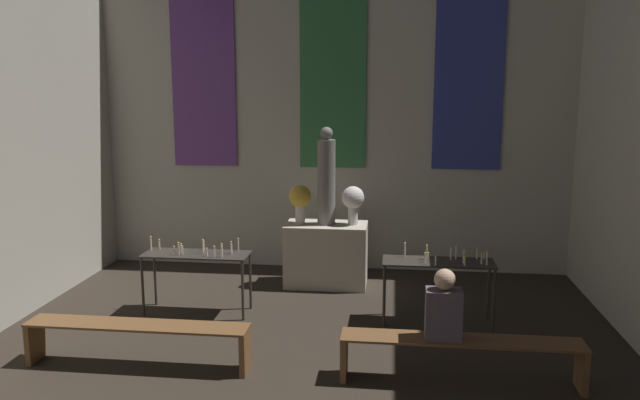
{
  "coord_description": "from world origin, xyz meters",
  "views": [
    {
      "loc": [
        0.99,
        0.8,
        2.96
      ],
      "look_at": [
        0.0,
        9.1,
        1.46
      ],
      "focal_mm": 35.0,
      "sensor_mm": 36.0,
      "label": 1
    }
  ],
  "objects_px": {
    "candle_rack_right": "(439,268)",
    "pew_back_left": "(137,334)",
    "flower_vase_left": "(300,199)",
    "person_seated": "(444,308)",
    "flower_vase_right": "(353,200)",
    "altar": "(326,254)",
    "pew_back_right": "(461,350)",
    "candle_rack_left": "(197,260)",
    "statue": "(326,179)"
  },
  "relations": [
    {
      "from": "flower_vase_right",
      "to": "pew_back_left",
      "type": "distance_m",
      "value": 3.84
    },
    {
      "from": "candle_rack_right",
      "to": "pew_back_right",
      "type": "height_order",
      "value": "candle_rack_right"
    },
    {
      "from": "statue",
      "to": "flower_vase_left",
      "type": "bearing_deg",
      "value": -180.0
    },
    {
      "from": "flower_vase_left",
      "to": "candle_rack_left",
      "type": "distance_m",
      "value": 1.92
    },
    {
      "from": "candle_rack_right",
      "to": "pew_back_left",
      "type": "xyz_separation_m",
      "value": [
        -3.28,
        -1.67,
        -0.36
      ]
    },
    {
      "from": "candle_rack_right",
      "to": "pew_back_left",
      "type": "relative_size",
      "value": 0.58
    },
    {
      "from": "statue",
      "to": "flower_vase_left",
      "type": "height_order",
      "value": "statue"
    },
    {
      "from": "flower_vase_right",
      "to": "altar",
      "type": "bearing_deg",
      "value": 180.0
    },
    {
      "from": "candle_rack_left",
      "to": "candle_rack_right",
      "type": "xyz_separation_m",
      "value": [
        3.15,
        0.0,
        0.0
      ]
    },
    {
      "from": "flower_vase_right",
      "to": "pew_back_right",
      "type": "xyz_separation_m",
      "value": [
        1.3,
        -3.07,
        -0.96
      ]
    },
    {
      "from": "flower_vase_left",
      "to": "candle_rack_right",
      "type": "height_order",
      "value": "flower_vase_left"
    },
    {
      "from": "pew_back_left",
      "to": "altar",
      "type": "bearing_deg",
      "value": 60.97
    },
    {
      "from": "flower_vase_left",
      "to": "pew_back_right",
      "type": "xyz_separation_m",
      "value": [
        2.1,
        -3.07,
        -0.96
      ]
    },
    {
      "from": "flower_vase_left",
      "to": "person_seated",
      "type": "distance_m",
      "value": 3.65
    },
    {
      "from": "altar",
      "to": "flower_vase_right",
      "type": "xyz_separation_m",
      "value": [
        0.4,
        -0.0,
        0.85
      ]
    },
    {
      "from": "altar",
      "to": "statue",
      "type": "distance_m",
      "value": 1.16
    },
    {
      "from": "flower_vase_left",
      "to": "person_seated",
      "type": "xyz_separation_m",
      "value": [
        1.91,
        -3.07,
        -0.52
      ]
    },
    {
      "from": "altar",
      "to": "flower_vase_right",
      "type": "distance_m",
      "value": 0.94
    },
    {
      "from": "flower_vase_left",
      "to": "altar",
      "type": "bearing_deg",
      "value": 0.0
    },
    {
      "from": "pew_back_right",
      "to": "flower_vase_right",
      "type": "bearing_deg",
      "value": 113.04
    },
    {
      "from": "flower_vase_left",
      "to": "pew_back_left",
      "type": "distance_m",
      "value": 3.47
    },
    {
      "from": "flower_vase_right",
      "to": "candle_rack_right",
      "type": "xyz_separation_m",
      "value": [
        1.18,
        -1.39,
        -0.6
      ]
    },
    {
      "from": "altar",
      "to": "statue",
      "type": "relative_size",
      "value": 0.84
    },
    {
      "from": "statue",
      "to": "candle_rack_left",
      "type": "distance_m",
      "value": 2.29
    },
    {
      "from": "altar",
      "to": "statue",
      "type": "height_order",
      "value": "statue"
    },
    {
      "from": "altar",
      "to": "candle_rack_right",
      "type": "relative_size",
      "value": 0.88
    },
    {
      "from": "flower_vase_left",
      "to": "person_seated",
      "type": "relative_size",
      "value": 0.8
    },
    {
      "from": "person_seated",
      "to": "pew_back_left",
      "type": "bearing_deg",
      "value": 180.0
    },
    {
      "from": "flower_vase_left",
      "to": "candle_rack_right",
      "type": "relative_size",
      "value": 0.42
    },
    {
      "from": "statue",
      "to": "pew_back_right",
      "type": "distance_m",
      "value": 3.73
    },
    {
      "from": "pew_back_left",
      "to": "pew_back_right",
      "type": "bearing_deg",
      "value": 0.0
    },
    {
      "from": "altar",
      "to": "flower_vase_right",
      "type": "bearing_deg",
      "value": -0.0
    },
    {
      "from": "pew_back_right",
      "to": "candle_rack_right",
      "type": "bearing_deg",
      "value": 94.11
    },
    {
      "from": "flower_vase_left",
      "to": "pew_back_right",
      "type": "bearing_deg",
      "value": -55.6
    },
    {
      "from": "pew_back_right",
      "to": "flower_vase_left",
      "type": "bearing_deg",
      "value": 124.4
    },
    {
      "from": "statue",
      "to": "pew_back_left",
      "type": "distance_m",
      "value": 3.73
    },
    {
      "from": "candle_rack_right",
      "to": "pew_back_right",
      "type": "relative_size",
      "value": 0.58
    },
    {
      "from": "statue",
      "to": "flower_vase_right",
      "type": "height_order",
      "value": "statue"
    },
    {
      "from": "pew_back_left",
      "to": "flower_vase_right",
      "type": "bearing_deg",
      "value": 55.6
    },
    {
      "from": "flower_vase_right",
      "to": "candle_rack_left",
      "type": "distance_m",
      "value": 2.49
    },
    {
      "from": "flower_vase_left",
      "to": "candle_rack_left",
      "type": "xyz_separation_m",
      "value": [
        -1.17,
        -1.39,
        -0.6
      ]
    },
    {
      "from": "statue",
      "to": "pew_back_left",
      "type": "xyz_separation_m",
      "value": [
        -1.7,
        -3.07,
        -1.27
      ]
    },
    {
      "from": "statue",
      "to": "person_seated",
      "type": "height_order",
      "value": "statue"
    },
    {
      "from": "flower_vase_right",
      "to": "person_seated",
      "type": "xyz_separation_m",
      "value": [
        1.12,
        -3.07,
        -0.52
      ]
    },
    {
      "from": "person_seated",
      "to": "pew_back_right",
      "type": "bearing_deg",
      "value": 0.0
    },
    {
      "from": "candle_rack_left",
      "to": "pew_back_left",
      "type": "relative_size",
      "value": 0.58
    },
    {
      "from": "statue",
      "to": "pew_back_right",
      "type": "relative_size",
      "value": 0.6
    },
    {
      "from": "candle_rack_right",
      "to": "person_seated",
      "type": "height_order",
      "value": "person_seated"
    },
    {
      "from": "altar",
      "to": "candle_rack_right",
      "type": "height_order",
      "value": "candle_rack_right"
    },
    {
      "from": "candle_rack_left",
      "to": "pew_back_left",
      "type": "bearing_deg",
      "value": -94.45
    }
  ]
}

